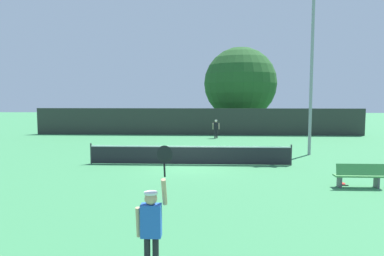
{
  "coord_description": "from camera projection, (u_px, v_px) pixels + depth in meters",
  "views": [
    {
      "loc": [
        0.92,
        -17.56,
        3.46
      ],
      "look_at": [
        -0.04,
        3.39,
        1.59
      ],
      "focal_mm": 32.45,
      "sensor_mm": 36.0,
      "label": 1
    }
  ],
  "objects": [
    {
      "name": "ground_plane",
      "position": [
        190.0,
        165.0,
        17.83
      ],
      "size": [
        120.0,
        120.0,
        0.0
      ],
      "primitive_type": "plane",
      "color": "#387F4C"
    },
    {
      "name": "tennis_net",
      "position": [
        190.0,
        155.0,
        17.78
      ],
      "size": [
        10.37,
        0.08,
        1.07
      ],
      "color": "#232328",
      "rests_on": "ground"
    },
    {
      "name": "perimeter_fence",
      "position": [
        198.0,
        122.0,
        31.74
      ],
      "size": [
        30.04,
        0.12,
        2.44
      ],
      "primitive_type": "cube",
      "color": "#2D332D",
      "rests_on": "ground"
    },
    {
      "name": "player_serving",
      "position": [
        152.0,
        222.0,
        6.49
      ],
      "size": [
        0.68,
        0.4,
        2.56
      ],
      "color": "blue",
      "rests_on": "ground"
    },
    {
      "name": "player_receiving",
      "position": [
        216.0,
        127.0,
        29.18
      ],
      "size": [
        0.57,
        0.23,
        1.54
      ],
      "rotation": [
        0.0,
        0.0,
        3.14
      ],
      "color": "black",
      "rests_on": "ground"
    },
    {
      "name": "tennis_ball",
      "position": [
        199.0,
        159.0,
        19.28
      ],
      "size": [
        0.07,
        0.07,
        0.07
      ],
      "primitive_type": "sphere",
      "color": "#CCE033",
      "rests_on": "ground"
    },
    {
      "name": "spare_racket",
      "position": [
        342.0,
        183.0,
        13.85
      ],
      "size": [
        0.28,
        0.52,
        0.04
      ],
      "color": "black",
      "rests_on": "ground"
    },
    {
      "name": "courtside_bench",
      "position": [
        359.0,
        175.0,
        13.22
      ],
      "size": [
        1.8,
        0.44,
        0.95
      ],
      "color": "#478C4C",
      "rests_on": "ground"
    },
    {
      "name": "light_pole",
      "position": [
        312.0,
        63.0,
        20.41
      ],
      "size": [
        1.18,
        0.28,
        9.73
      ],
      "color": "gray",
      "rests_on": "ground"
    },
    {
      "name": "large_tree",
      "position": [
        240.0,
        84.0,
        36.84
      ],
      "size": [
        7.67,
        7.67,
        8.73
      ],
      "color": "brown",
      "rests_on": "ground"
    },
    {
      "name": "parked_car_near",
      "position": [
        128.0,
        122.0,
        37.41
      ],
      "size": [
        2.22,
        4.33,
        1.69
      ],
      "rotation": [
        0.0,
        0.0,
        0.08
      ],
      "color": "black",
      "rests_on": "ground"
    }
  ]
}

